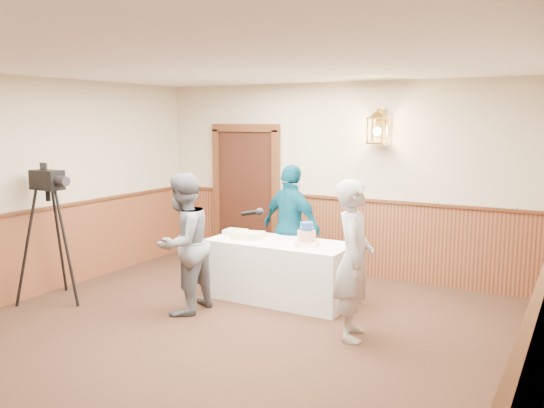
% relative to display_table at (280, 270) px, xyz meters
% --- Properties ---
extents(ground, '(7.00, 7.00, 0.00)m').
position_rel_display_table_xyz_m(ground, '(0.15, -1.90, -0.38)').
color(ground, black).
rests_on(ground, ground).
extents(room_shell, '(6.02, 7.02, 2.81)m').
position_rel_display_table_xyz_m(room_shell, '(0.09, -1.45, 1.15)').
color(room_shell, '#C5B994').
rests_on(room_shell, ground).
extents(display_table, '(1.80, 0.80, 0.75)m').
position_rel_display_table_xyz_m(display_table, '(0.00, 0.00, 0.00)').
color(display_table, white).
rests_on(display_table, ground).
extents(tiered_cake, '(0.35, 0.35, 0.29)m').
position_rel_display_table_xyz_m(tiered_cake, '(0.39, -0.04, 0.49)').
color(tiered_cake, '#FFE6BF').
rests_on(tiered_cake, display_table).
extents(sheet_cake_yellow, '(0.43, 0.36, 0.08)m').
position_rel_display_table_xyz_m(sheet_cake_yellow, '(-0.45, -0.03, 0.41)').
color(sheet_cake_yellow, '#FBF796').
rests_on(sheet_cake_yellow, display_table).
extents(sheet_cake_green, '(0.30, 0.25, 0.07)m').
position_rel_display_table_xyz_m(sheet_cake_green, '(-0.72, 0.09, 0.41)').
color(sheet_cake_green, '#A8DB9B').
rests_on(sheet_cake_green, display_table).
extents(interviewer, '(1.48, 0.81, 1.66)m').
position_rel_display_table_xyz_m(interviewer, '(-0.75, -0.99, 0.45)').
color(interviewer, slate).
rests_on(interviewer, ground).
extents(baker, '(0.57, 0.70, 1.67)m').
position_rel_display_table_xyz_m(baker, '(1.28, -0.76, 0.46)').
color(baker, '#A0A1A5').
rests_on(baker, ground).
extents(assistant_p, '(1.06, 0.68, 1.67)m').
position_rel_display_table_xyz_m(assistant_p, '(-0.11, 0.54, 0.46)').
color(assistant_p, '#084157').
rests_on(assistant_p, ground).
extents(tv_camera_rig, '(0.65, 0.60, 1.65)m').
position_rel_display_table_xyz_m(tv_camera_rig, '(-2.45, -1.46, 0.37)').
color(tv_camera_rig, black).
rests_on(tv_camera_rig, ground).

